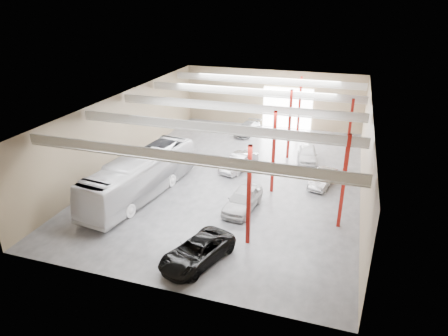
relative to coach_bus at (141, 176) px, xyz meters
The scene contains 8 objects.
depot_shell 9.69m from the coach_bus, 45.20° to the left, with size 22.12×32.12×7.06m.
coach_bus is the anchor object (origin of this frame).
black_sedan 10.42m from the coach_bus, 42.45° to the right, with size 2.48×5.39×1.50m, color black.
car_row_a 8.64m from the coach_bus, ahead, with size 1.97×4.90×1.67m, color silver.
car_row_b 9.79m from the coach_bus, 50.40° to the left, with size 1.63×4.67×1.54m, color #ACABB0.
car_row_c 18.54m from the coach_bus, 76.54° to the left, with size 1.91×4.71×1.37m, color slate.
car_right_near 15.55m from the coach_bus, 24.60° to the left, with size 1.44×4.12×1.36m, color #B3B4B9.
car_right_far 16.84m from the coach_bus, 43.88° to the left, with size 1.85×4.60×1.57m, color white.
Camera 1 is at (9.21, -32.06, 15.39)m, focal length 32.00 mm.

